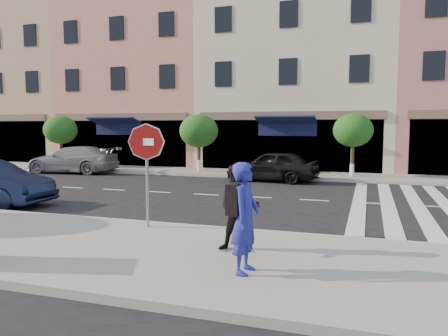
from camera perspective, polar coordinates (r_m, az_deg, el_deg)
ground at (r=12.08m, az=-0.16°, el=-6.75°), size 120.00×120.00×0.00m
sidewalk_near at (r=8.70m, az=-8.21°, el=-11.15°), size 60.00×4.50×0.15m
sidewalk_far at (r=22.64m, az=8.75°, el=-0.91°), size 60.00×3.00×0.15m
building_west_far at (r=38.35m, az=-24.29°, el=10.11°), size 12.00×9.00×12.00m
building_west_mid at (r=32.13m, az=-9.38°, el=13.32°), size 10.00×9.00×14.00m
building_centre at (r=28.66m, az=9.97°, el=11.25°), size 11.00×9.00×11.00m
street_tree_wa at (r=28.27m, az=-20.57°, el=4.64°), size 2.00×2.00×3.05m
street_tree_wb at (r=23.67m, az=-3.31°, el=4.83°), size 2.10×2.10×3.06m
street_tree_c at (r=22.00m, az=16.50°, el=4.70°), size 1.90×1.90×3.04m
stop_sign at (r=10.47m, az=-10.10°, el=2.09°), size 0.88×0.13×2.48m
photographer at (r=7.17m, az=2.81°, el=-6.53°), size 0.47×0.69×1.83m
walker at (r=8.39m, az=1.98°, el=-5.32°), size 0.90×0.75×1.67m
car_far_left at (r=25.47m, az=-19.16°, el=1.05°), size 5.24×2.46×1.48m
car_far_mid at (r=20.44m, az=6.30°, el=0.27°), size 4.38×2.08×1.45m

